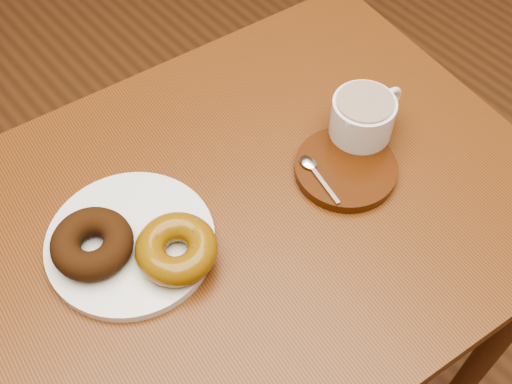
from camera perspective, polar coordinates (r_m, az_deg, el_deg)
ground at (r=1.59m, az=6.44°, el=-15.86°), size 6.00×6.00×0.00m
cafe_table at (r=0.97m, az=-0.91°, el=-5.61°), size 0.89×0.71×0.78m
donut_plate at (r=0.84m, az=-11.09°, el=-4.40°), size 0.24×0.24×0.01m
donut_cinnamon at (r=0.82m, az=-14.37°, el=-4.46°), size 0.13×0.13×0.04m
donut_caramel at (r=0.80m, az=-7.09°, el=-5.03°), size 0.10×0.10×0.04m
saucer at (r=0.90m, az=7.97°, el=2.07°), size 0.15×0.15×0.02m
coffee_cup at (r=0.92m, az=9.52°, el=6.68°), size 0.12×0.09×0.06m
teaspoon at (r=0.89m, az=4.93°, el=2.26°), size 0.03×0.09×0.01m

